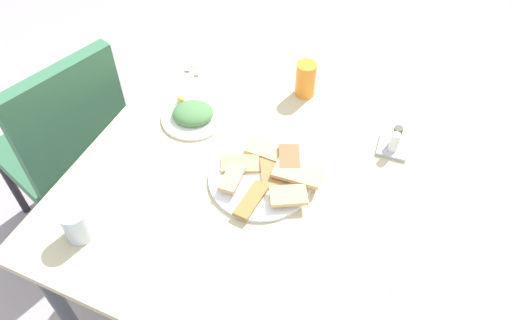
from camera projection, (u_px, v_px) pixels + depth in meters
name	position (u px, v px, depth m)	size (l,w,h in m)	color
ground_plane	(254.00, 274.00, 2.05)	(6.00, 6.00, 0.00)	#AFA0A1
dining_table	(253.00, 173.00, 1.57)	(1.17, 0.96, 0.72)	beige
dining_chair	(67.00, 142.00, 1.87)	(0.53, 0.53, 0.88)	#38704C
pide_platter	(264.00, 176.00, 1.45)	(0.31, 0.32, 0.04)	white
salad_plate_greens	(193.00, 115.00, 1.61)	(0.20, 0.20, 0.05)	white
soda_can	(306.00, 79.00, 1.66)	(0.07, 0.07, 0.12)	orange
drinking_glass	(77.00, 224.00, 1.30)	(0.07, 0.07, 0.10)	silver
paper_napkin	(196.00, 57.00, 1.83)	(0.11, 0.11, 0.00)	white
fork	(201.00, 58.00, 1.83)	(0.20, 0.01, 0.01)	silver
spoon	(192.00, 55.00, 1.84)	(0.18, 0.02, 0.01)	silver
condiment_caddy	(394.00, 143.00, 1.52)	(0.10, 0.10, 0.08)	#B2B2B7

